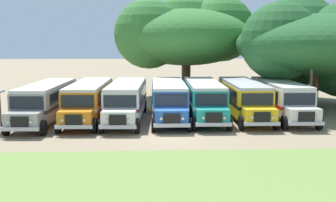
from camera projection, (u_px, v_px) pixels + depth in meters
name	position (u px, v px, depth m)	size (l,w,h in m)	color
ground_plane	(171.00, 135.00, 26.70)	(220.00, 220.00, 0.00)	#937F60
foreground_grass_strip	(182.00, 182.00, 17.90)	(80.00, 10.23, 0.01)	olive
parked_bus_slot_0	(46.00, 100.00, 31.15)	(3.11, 10.90, 2.82)	#9E9993
parked_bus_slot_1	(89.00, 99.00, 31.79)	(2.99, 10.88, 2.82)	orange
parked_bus_slot_2	(127.00, 99.00, 31.77)	(3.12, 10.90, 2.82)	silver
parked_bus_slot_3	(169.00, 98.00, 32.25)	(2.78, 10.85, 2.82)	#23519E
parked_bus_slot_4	(204.00, 98.00, 32.53)	(2.84, 10.86, 2.82)	teal
parked_bus_slot_5	(244.00, 97.00, 32.73)	(2.78, 10.85, 2.82)	yellow
parked_bus_slot_6	(280.00, 97.00, 32.82)	(2.76, 10.85, 2.82)	silver
broad_shade_tree	(186.00, 34.00, 43.69)	(15.01, 13.66, 11.18)	brown
secondary_tree	(315.00, 44.00, 38.15)	(15.01, 17.32, 10.55)	brown
utility_pole	(311.00, 75.00, 32.06)	(1.80, 0.20, 6.35)	brown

